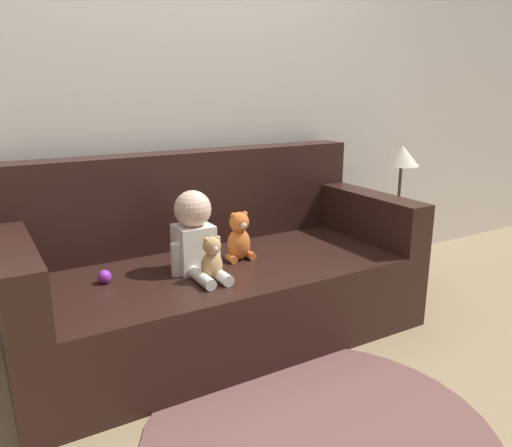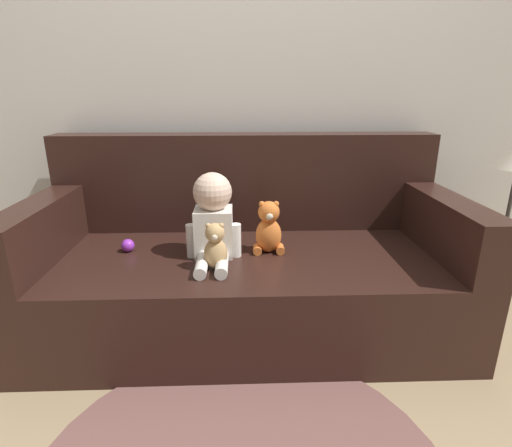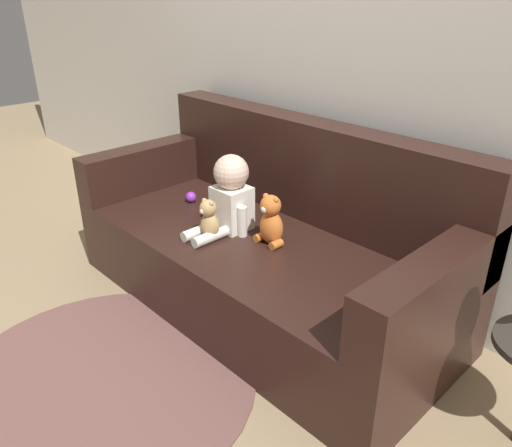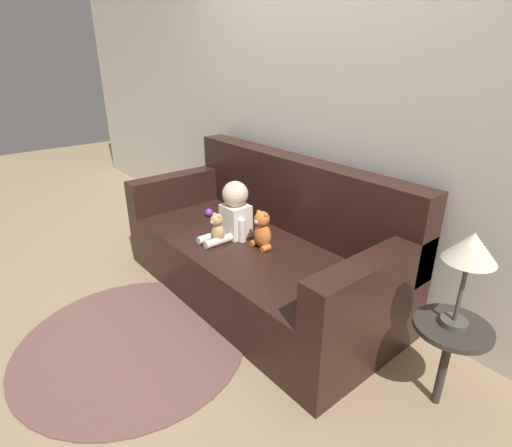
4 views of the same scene
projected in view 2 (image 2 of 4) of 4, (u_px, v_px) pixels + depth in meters
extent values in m
plane|color=#9E8460|center=(248.00, 324.00, 2.09)|extent=(12.00, 12.00, 0.00)
cube|color=silver|center=(244.00, 65.00, 2.20)|extent=(8.00, 0.05, 2.60)
cube|color=black|center=(248.00, 289.00, 2.03)|extent=(2.06, 0.93, 0.41)
cube|color=black|center=(246.00, 182.00, 2.23)|extent=(2.06, 0.18, 0.53)
cube|color=black|center=(46.00, 227.00, 1.89)|extent=(0.16, 0.93, 0.27)
cube|color=black|center=(441.00, 222.00, 1.95)|extent=(0.16, 0.93, 0.27)
cube|color=white|center=(214.00, 232.00, 1.89)|extent=(0.18, 0.16, 0.23)
sphere|color=beige|center=(212.00, 192.00, 1.83)|extent=(0.18, 0.18, 0.18)
cylinder|color=white|center=(202.00, 265.00, 1.74)|extent=(0.05, 0.20, 0.05)
cylinder|color=white|center=(222.00, 264.00, 1.74)|extent=(0.05, 0.20, 0.05)
cylinder|color=white|center=(192.00, 241.00, 1.87)|extent=(0.05, 0.05, 0.16)
cylinder|color=white|center=(236.00, 240.00, 1.88)|extent=(0.05, 0.05, 0.16)
ellipsoid|color=tan|center=(216.00, 254.00, 1.75)|extent=(0.10, 0.09, 0.14)
sphere|color=tan|center=(215.00, 233.00, 1.71)|extent=(0.09, 0.09, 0.09)
sphere|color=tan|center=(208.00, 226.00, 1.70)|extent=(0.02, 0.02, 0.02)
sphere|color=tan|center=(221.00, 226.00, 1.70)|extent=(0.02, 0.02, 0.02)
sphere|color=beige|center=(214.00, 237.00, 1.68)|extent=(0.03, 0.03, 0.03)
ellipsoid|color=orange|center=(269.00, 235.00, 1.93)|extent=(0.12, 0.10, 0.17)
sphere|color=orange|center=(269.00, 212.00, 1.88)|extent=(0.10, 0.10, 0.10)
sphere|color=orange|center=(262.00, 204.00, 1.87)|extent=(0.03, 0.03, 0.03)
sphere|color=orange|center=(276.00, 204.00, 1.87)|extent=(0.03, 0.03, 0.03)
sphere|color=beige|center=(269.00, 216.00, 1.85)|extent=(0.04, 0.04, 0.04)
cylinder|color=orange|center=(257.00, 249.00, 1.93)|extent=(0.04, 0.07, 0.04)
cylinder|color=orange|center=(280.00, 249.00, 1.93)|extent=(0.04, 0.07, 0.04)
sphere|color=purple|center=(128.00, 245.00, 1.95)|extent=(0.06, 0.06, 0.06)
cylinder|color=#332D28|center=(504.00, 235.00, 2.07)|extent=(0.35, 0.35, 0.03)
cylinder|color=#332D28|center=(495.00, 275.00, 2.15)|extent=(0.04, 0.04, 0.44)
cylinder|color=#4C4742|center=(505.00, 230.00, 2.07)|extent=(0.12, 0.12, 0.03)
cylinder|color=#4C4742|center=(511.00, 198.00, 2.01)|extent=(0.02, 0.02, 0.30)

